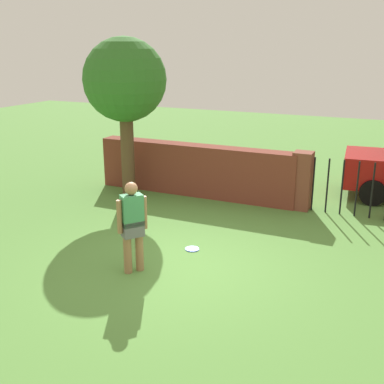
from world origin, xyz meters
The scene contains 6 objects.
ground_plane centered at (0.00, 0.00, 0.00)m, with size 40.00×40.00×0.00m, color #568C3D.
brick_wall centered at (-1.50, 4.02, 0.67)m, with size 5.36×0.50×1.33m, color brown.
tree centered at (-3.07, 3.27, 2.92)m, with size 2.07×2.07×4.01m.
person centered at (-0.62, -0.53, 0.90)m, with size 0.39×0.45×1.62m.
fence_gate centered at (2.37, 4.02, 0.70)m, with size 2.62×0.44×1.40m.
frisbee_blue centered at (-0.09, 0.74, 0.01)m, with size 0.27×0.27×0.02m, color blue.
Camera 1 is at (3.48, -7.06, 3.81)m, focal length 45.02 mm.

